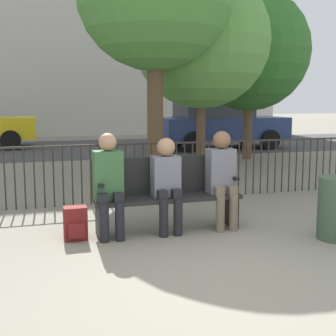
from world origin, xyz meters
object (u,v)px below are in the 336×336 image
Objects in this scene: tree_2 at (202,40)px; parked_car_1 at (220,123)px; seated_person_2 at (222,174)px; tree_1 at (249,50)px; seated_person_0 at (109,180)px; backpack at (75,224)px; seated_person_1 at (167,179)px; park_bench at (166,191)px.

parked_car_1 is (2.21, 4.04, -2.11)m from tree_2.
tree_1 reaches higher than seated_person_2.
backpack is at bearing 178.09° from seated_person_0.
seated_person_1 is 7.73m from tree_1.
backpack is at bearing -125.33° from tree_2.
tree_2 is (2.26, 4.70, 2.45)m from park_bench.
seated_person_2 is 3.14× the size of backpack.
tree_2 is at bearing 72.06° from seated_person_2.
seated_person_2 is at bearing -113.07° from parked_car_1.
seated_person_2 is at bearing -10.28° from park_bench.
backpack is 0.09× the size of parked_car_1.
parked_car_1 is (0.36, 2.74, -2.05)m from tree_1.
backpack is at bearing -130.75° from tree_1.
tree_1 is (4.87, 6.13, 2.20)m from seated_person_0.
park_bench is 0.78m from seated_person_0.
seated_person_0 reaches higher than seated_person_2.
seated_person_0 is 0.28× the size of tree_2.
parked_car_1 is at bearing 62.87° from park_bench.
seated_person_1 is at bearing -0.89° from backpack.
parked_car_1 reaches higher than seated_person_0.
seated_person_2 is (0.73, 0.00, 0.03)m from seated_person_1.
park_bench is 1.19m from backpack.
tree_1 reaches higher than seated_person_1.
tree_1 is at bearing 55.51° from park_bench.
tree_1 reaches higher than backpack.
parked_car_1 reaches higher than seated_person_2.
parked_car_1 reaches higher than seated_person_1.
park_bench is at bearing -117.13° from parked_car_1.
backpack is 10.51m from parked_car_1.
seated_person_1 is at bearing -179.71° from seated_person_2.
park_bench is 7.66m from tree_1.
seated_person_2 is at bearing -0.01° from seated_person_0.
tree_1 is (4.12, 6.00, 2.40)m from park_bench.
tree_2 reaches higher than park_bench.
tree_2 is (-1.86, -1.30, 0.05)m from tree_1.
seated_person_2 is 9.64m from parked_car_1.
seated_person_1 is 0.94× the size of seated_person_2.
seated_person_0 is at bearing -128.46° from tree_1.
seated_person_1 is (0.71, -0.00, -0.03)m from seated_person_0.
parked_car_1 is at bearing 66.93° from seated_person_2.
seated_person_0 is (-0.74, -0.13, 0.20)m from park_bench.
seated_person_2 is 5.55m from tree_2.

